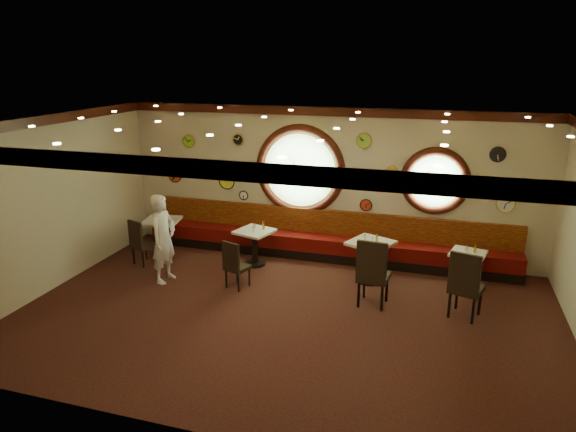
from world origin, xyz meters
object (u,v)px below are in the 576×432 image
at_px(chair_c, 373,269).
at_px(condiment_a_pepper, 162,218).
at_px(chair_d, 465,281).
at_px(condiment_a_salt, 161,216).
at_px(table_a, 162,233).
at_px(chair_a, 140,240).
at_px(chair_b, 234,262).
at_px(table_b, 255,243).
at_px(condiment_b_salt, 255,226).
at_px(condiment_d_bottle, 475,248).
at_px(condiment_b_pepper, 253,229).
at_px(condiment_d_pepper, 467,250).
at_px(condiment_c_pepper, 372,240).
at_px(condiment_a_bottle, 164,217).
at_px(condiment_c_salt, 365,237).
at_px(condiment_b_bottle, 264,225).
at_px(condiment_d_salt, 466,248).
at_px(table_c, 370,256).
at_px(table_d, 467,265).
at_px(condiment_c_bottle, 377,238).
at_px(waiter, 163,239).

distance_m(chair_c, condiment_a_pepper, 4.83).
xyz_separation_m(chair_d, condiment_a_salt, (-6.29, 1.24, 0.18)).
distance_m(table_a, chair_a, 0.65).
bearing_deg(chair_b, table_b, 111.56).
height_order(chair_c, chair_d, chair_c).
xyz_separation_m(condiment_b_salt, condiment_d_bottle, (4.33, 0.09, -0.05)).
bearing_deg(table_a, condiment_d_bottle, 2.32).
xyz_separation_m(condiment_b_pepper, condiment_d_bottle, (4.30, 0.28, -0.05)).
bearing_deg(condiment_d_pepper, chair_c, -139.20).
relative_size(condiment_a_salt, condiment_c_pepper, 1.19).
height_order(chair_b, condiment_a_bottle, condiment_a_bottle).
relative_size(condiment_a_salt, condiment_c_salt, 0.97).
bearing_deg(condiment_b_bottle, condiment_d_salt, 2.03).
bearing_deg(chair_a, chair_c, 15.06).
bearing_deg(condiment_a_pepper, condiment_b_bottle, 5.07).
bearing_deg(condiment_b_pepper, condiment_a_bottle, 178.87).
bearing_deg(table_c, table_a, 178.83).
xyz_separation_m(chair_d, condiment_b_salt, (-4.13, 1.31, 0.14)).
relative_size(table_d, condiment_c_pepper, 8.78).
bearing_deg(condiment_a_salt, condiment_b_salt, 1.86).
bearing_deg(chair_c, condiment_c_bottle, 99.46).
height_order(chair_c, condiment_c_salt, chair_c).
distance_m(table_c, condiment_b_bottle, 2.30).
bearing_deg(condiment_a_pepper, condiment_b_salt, 5.09).
bearing_deg(condiment_a_pepper, condiment_c_bottle, -0.52).
bearing_deg(condiment_b_pepper, condiment_d_salt, 4.76).
bearing_deg(condiment_c_bottle, table_d, 10.03).
xyz_separation_m(table_c, waiter, (-3.79, -1.10, 0.35)).
relative_size(table_c, condiment_a_pepper, 10.20).
xyz_separation_m(chair_b, condiment_b_bottle, (0.11, 1.33, 0.31)).
bearing_deg(condiment_b_bottle, condiment_c_salt, -5.36).
bearing_deg(condiment_b_bottle, table_b, -141.95).
relative_size(condiment_d_salt, condiment_b_bottle, 0.58).
bearing_deg(chair_a, table_c, 27.69).
relative_size(table_b, condiment_a_pepper, 8.96).
xyz_separation_m(condiment_a_pepper, waiter, (0.72, -1.18, 0.01)).
distance_m(table_c, condiment_a_pepper, 4.52).
bearing_deg(condiment_c_bottle, chair_b, -156.31).
xyz_separation_m(condiment_c_salt, condiment_d_pepper, (1.88, 0.22, -0.14)).
height_order(condiment_a_bottle, condiment_d_bottle, condiment_a_bottle).
bearing_deg(table_a, condiment_c_pepper, -1.06).
height_order(chair_d, condiment_d_salt, chair_d).
height_order(condiment_c_pepper, condiment_b_bottle, condiment_b_bottle).
bearing_deg(condiment_a_bottle, table_b, 1.13).
relative_size(table_b, condiment_d_bottle, 5.14).
bearing_deg(table_d, condiment_d_salt, 118.07).
height_order(condiment_b_salt, condiment_a_pepper, condiment_a_pepper).
xyz_separation_m(condiment_c_salt, condiment_c_bottle, (0.23, -0.04, 0.02)).
distance_m(condiment_b_pepper, waiter, 1.81).
distance_m(chair_b, condiment_b_bottle, 1.37).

